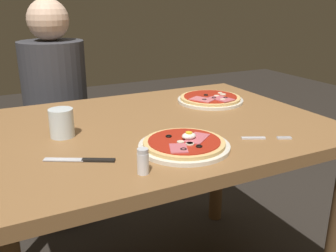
% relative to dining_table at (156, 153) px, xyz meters
% --- Properties ---
extents(dining_table, '(1.20, 0.89, 0.76)m').
position_rel_dining_table_xyz_m(dining_table, '(0.00, 0.00, 0.00)').
color(dining_table, olive).
rests_on(dining_table, ground).
extents(pizza_foreground, '(0.27, 0.27, 0.05)m').
position_rel_dining_table_xyz_m(pizza_foreground, '(-0.02, -0.25, 0.13)').
color(pizza_foreground, silver).
rests_on(pizza_foreground, dining_table).
extents(pizza_across_left, '(0.28, 0.28, 0.03)m').
position_rel_dining_table_xyz_m(pizza_across_left, '(0.33, 0.16, 0.13)').
color(pizza_across_left, silver).
rests_on(pizza_across_left, dining_table).
extents(water_glass_near, '(0.08, 0.08, 0.09)m').
position_rel_dining_table_xyz_m(water_glass_near, '(-0.32, 0.01, 0.15)').
color(water_glass_near, silver).
rests_on(water_glass_near, dining_table).
extents(fork, '(0.15, 0.08, 0.00)m').
position_rel_dining_table_xyz_m(fork, '(0.24, -0.29, 0.12)').
color(fork, silver).
rests_on(fork, dining_table).
extents(knife, '(0.18, 0.11, 0.01)m').
position_rel_dining_table_xyz_m(knife, '(-0.31, -0.21, 0.12)').
color(knife, silver).
rests_on(knife, dining_table).
extents(salt_shaker, '(0.03, 0.03, 0.07)m').
position_rel_dining_table_xyz_m(salt_shaker, '(-0.20, -0.35, 0.15)').
color(salt_shaker, white).
rests_on(salt_shaker, dining_table).
extents(diner_person, '(0.32, 0.32, 1.18)m').
position_rel_dining_table_xyz_m(diner_person, '(-0.21, 0.78, -0.08)').
color(diner_person, black).
rests_on(diner_person, ground).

